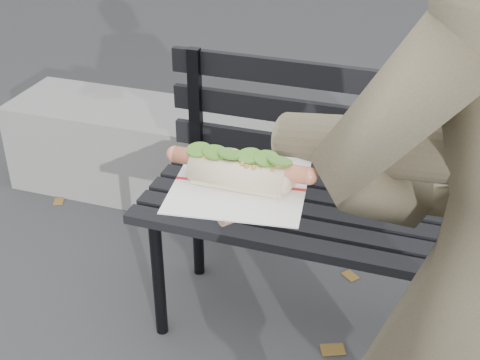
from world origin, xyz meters
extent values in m
cylinder|color=black|center=(-0.63, 0.70, 0.23)|extent=(0.04, 0.04, 0.45)
cylinder|color=black|center=(-0.63, 1.04, 0.23)|extent=(0.04, 0.04, 0.45)
cube|color=black|center=(0.04, 0.69, 0.47)|extent=(1.50, 0.07, 0.03)
cube|color=black|center=(0.04, 0.78, 0.47)|extent=(1.50, 0.07, 0.03)
cube|color=black|center=(0.04, 0.87, 0.47)|extent=(1.50, 0.07, 0.03)
cube|color=black|center=(0.04, 0.96, 0.47)|extent=(1.50, 0.07, 0.03)
cube|color=black|center=(0.04, 1.05, 0.47)|extent=(1.50, 0.07, 0.03)
cube|color=black|center=(-0.63, 1.06, 0.67)|extent=(0.04, 0.03, 0.42)
cube|color=black|center=(0.04, 1.08, 0.57)|extent=(1.50, 0.02, 0.08)
cube|color=black|center=(0.04, 1.08, 0.70)|extent=(1.50, 0.02, 0.08)
cube|color=black|center=(0.04, 1.08, 0.83)|extent=(1.50, 0.02, 0.08)
cylinder|color=white|center=(-0.39, 0.77, 0.57)|extent=(0.06, 0.06, 0.19)
cylinder|color=white|center=(-0.39, 0.77, 0.68)|extent=(0.03, 0.03, 0.02)
cube|color=slate|center=(-1.08, 1.53, 0.20)|extent=(1.20, 0.40, 0.40)
cylinder|color=brown|center=(0.16, 0.04, 1.15)|extent=(0.51, 0.23, 0.19)
cylinder|color=#D8A384|center=(-0.06, -0.04, 1.09)|extent=(0.09, 0.08, 0.07)
ellipsoid|color=#D8A384|center=(-0.10, -0.05, 1.08)|extent=(0.10, 0.12, 0.03)
cylinder|color=#D8A384|center=(-0.15, -0.08, 1.08)|extent=(0.05, 0.02, 0.02)
cylinder|color=#D8A384|center=(-0.15, -0.06, 1.08)|extent=(0.05, 0.02, 0.02)
cylinder|color=#D8A384|center=(-0.15, -0.04, 1.08)|extent=(0.05, 0.02, 0.02)
cylinder|color=#D8A384|center=(-0.15, -0.02, 1.08)|extent=(0.05, 0.02, 0.02)
cylinder|color=#D8A384|center=(-0.09, -0.10, 1.08)|extent=(0.04, 0.05, 0.02)
cube|color=white|center=(-0.10, -0.05, 1.10)|extent=(0.21, 0.21, 0.00)
cube|color=#B21E1E|center=(-0.10, -0.05, 1.10)|extent=(0.19, 0.03, 0.00)
cylinder|color=#D87553|center=(-0.10, -0.05, 1.13)|extent=(0.20, 0.02, 0.02)
sphere|color=#D87553|center=(-0.20, -0.05, 1.13)|extent=(0.03, 0.02, 0.02)
sphere|color=#D87553|center=(0.00, -0.05, 1.13)|extent=(0.03, 0.02, 0.02)
sphere|color=#9E6B2D|center=(-0.04, -0.05, 1.14)|extent=(0.01, 0.01, 0.01)
sphere|color=#9E6B2D|center=(-0.15, -0.06, 1.14)|extent=(0.01, 0.01, 0.01)
sphere|color=#9E6B2D|center=(-0.07, -0.07, 1.14)|extent=(0.01, 0.01, 0.01)
sphere|color=#9E6B2D|center=(-0.13, -0.06, 1.13)|extent=(0.01, 0.01, 0.01)
sphere|color=#9E6B2D|center=(-0.09, -0.03, 1.14)|extent=(0.01, 0.01, 0.01)
sphere|color=#9E6B2D|center=(-0.05, -0.06, 1.13)|extent=(0.01, 0.01, 0.01)
sphere|color=#9E6B2D|center=(-0.10, -0.05, 1.14)|extent=(0.01, 0.01, 0.01)
sphere|color=#9E6B2D|center=(-0.13, -0.03, 1.14)|extent=(0.01, 0.01, 0.01)
sphere|color=#9E6B2D|center=(-0.05, -0.07, 1.14)|extent=(0.01, 0.01, 0.01)
sphere|color=#9E6B2D|center=(-0.16, -0.07, 1.13)|extent=(0.01, 0.01, 0.01)
sphere|color=#9E6B2D|center=(-0.06, -0.03, 1.14)|extent=(0.01, 0.01, 0.01)
sphere|color=#9E6B2D|center=(-0.08, -0.07, 1.14)|extent=(0.01, 0.01, 0.01)
sphere|color=#9E6B2D|center=(-0.13, -0.06, 1.14)|extent=(0.01, 0.01, 0.01)
sphere|color=#9E6B2D|center=(-0.11, -0.04, 1.14)|extent=(0.01, 0.01, 0.01)
sphere|color=#9E6B2D|center=(-0.07, -0.03, 1.14)|extent=(0.01, 0.01, 0.01)
sphere|color=#9E6B2D|center=(-0.06, -0.07, 1.14)|extent=(0.01, 0.01, 0.01)
sphere|color=#9E6B2D|center=(-0.09, -0.07, 1.14)|extent=(0.01, 0.01, 0.01)
sphere|color=#9E6B2D|center=(-0.13, -0.04, 1.14)|extent=(0.01, 0.01, 0.01)
sphere|color=#9E6B2D|center=(-0.05, -0.05, 1.13)|extent=(0.01, 0.01, 0.01)
sphere|color=#9E6B2D|center=(-0.13, -0.07, 1.14)|extent=(0.01, 0.01, 0.01)
sphere|color=#9E6B2D|center=(-0.13, -0.05, 1.14)|extent=(0.01, 0.01, 0.01)
sphere|color=#9E6B2D|center=(-0.05, -0.05, 1.14)|extent=(0.01, 0.01, 0.01)
cylinder|color=#4A8624|center=(-0.16, -0.05, 1.15)|extent=(0.04, 0.04, 0.01)
cylinder|color=#4A8624|center=(-0.14, -0.05, 1.15)|extent=(0.04, 0.04, 0.01)
cylinder|color=#4A8624|center=(-0.11, -0.05, 1.15)|extent=(0.04, 0.04, 0.01)
cylinder|color=#4A8624|center=(-0.09, -0.05, 1.15)|extent=(0.04, 0.04, 0.01)
cylinder|color=#4A8624|center=(-0.06, -0.05, 1.15)|extent=(0.04, 0.04, 0.01)
cylinder|color=#4A8624|center=(-0.04, -0.05, 1.15)|extent=(0.04, 0.04, 0.01)
cube|color=brown|center=(-1.41, 1.30, 0.00)|extent=(0.06, 0.07, 0.00)
cube|color=brown|center=(-1.17, 2.35, 0.00)|extent=(0.04, 0.05, 0.00)
cube|color=brown|center=(-0.08, 1.19, 0.00)|extent=(0.07, 0.07, 0.00)
cube|color=brown|center=(-1.72, 2.11, 0.00)|extent=(0.06, 0.07, 0.00)
cube|color=brown|center=(-0.06, 0.79, 0.00)|extent=(0.09, 0.08, 0.00)
camera|label=1|loc=(0.17, -0.83, 1.59)|focal=50.00mm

